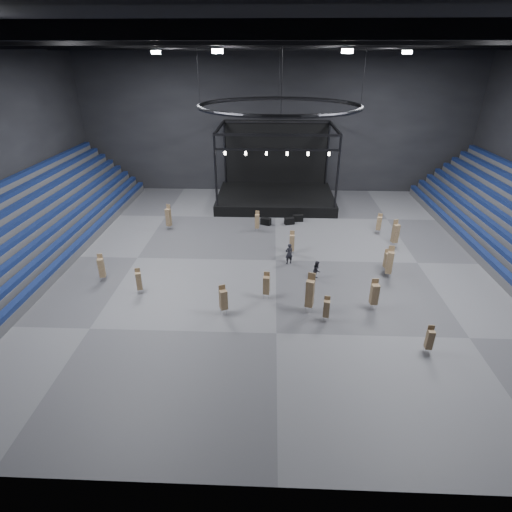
{
  "coord_description": "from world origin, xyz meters",
  "views": [
    {
      "loc": [
        -0.5,
        -31.7,
        16.34
      ],
      "look_at": [
        -1.69,
        -2.0,
        1.4
      ],
      "focal_mm": 28.0,
      "sensor_mm": 36.0,
      "label": 1
    }
  ],
  "objects_px": {
    "chair_stack_1": "(168,217)",
    "chair_stack_7": "(310,293)",
    "chair_stack_3": "(374,294)",
    "chair_stack_9": "(326,308)",
    "crew_member": "(317,270)",
    "chair_stack_8": "(390,262)",
    "chair_stack_12": "(223,299)",
    "chair_stack_4": "(101,267)",
    "chair_stack_2": "(292,242)",
    "chair_stack_14": "(139,281)",
    "man_center": "(289,254)",
    "chair_stack_6": "(257,221)",
    "chair_stack_5": "(266,285)",
    "flight_case_mid": "(298,218)",
    "flight_case_right": "(289,221)",
    "chair_stack_13": "(395,233)",
    "chair_stack_10": "(379,223)",
    "chair_stack_0": "(430,339)",
    "stage": "(275,190)",
    "flight_case_left": "(266,221)",
    "chair_stack_11": "(387,260)"
  },
  "relations": [
    {
      "from": "chair_stack_1",
      "to": "chair_stack_7",
      "type": "height_order",
      "value": "chair_stack_7"
    },
    {
      "from": "chair_stack_1",
      "to": "chair_stack_9",
      "type": "height_order",
      "value": "chair_stack_1"
    },
    {
      "from": "stage",
      "to": "flight_case_right",
      "type": "bearing_deg",
      "value": -78.7
    },
    {
      "from": "flight_case_mid",
      "to": "chair_stack_10",
      "type": "height_order",
      "value": "chair_stack_10"
    },
    {
      "from": "chair_stack_3",
      "to": "chair_stack_7",
      "type": "xyz_separation_m",
      "value": [
        -4.63,
        -0.52,
        0.29
      ]
    },
    {
      "from": "chair_stack_4",
      "to": "chair_stack_13",
      "type": "bearing_deg",
      "value": 4.71
    },
    {
      "from": "flight_case_mid",
      "to": "chair_stack_2",
      "type": "bearing_deg",
      "value": -97.17
    },
    {
      "from": "chair_stack_5",
      "to": "chair_stack_14",
      "type": "height_order",
      "value": "chair_stack_5"
    },
    {
      "from": "flight_case_right",
      "to": "chair_stack_3",
      "type": "distance_m",
      "value": 16.85
    },
    {
      "from": "flight_case_right",
      "to": "chair_stack_13",
      "type": "distance_m",
      "value": 11.12
    },
    {
      "from": "stage",
      "to": "chair_stack_14",
      "type": "xyz_separation_m",
      "value": [
        -10.44,
        -22.11,
        -0.37
      ]
    },
    {
      "from": "chair_stack_2",
      "to": "chair_stack_5",
      "type": "xyz_separation_m",
      "value": [
        -2.2,
        -7.49,
        -0.05
      ]
    },
    {
      "from": "chair_stack_0",
      "to": "chair_stack_8",
      "type": "relative_size",
      "value": 0.69
    },
    {
      "from": "chair_stack_5",
      "to": "chair_stack_2",
      "type": "bearing_deg",
      "value": 80.34
    },
    {
      "from": "flight_case_mid",
      "to": "chair_stack_0",
      "type": "xyz_separation_m",
      "value": [
        6.77,
        -21.52,
        0.65
      ]
    },
    {
      "from": "chair_stack_6",
      "to": "chair_stack_8",
      "type": "bearing_deg",
      "value": -33.93
    },
    {
      "from": "flight_case_right",
      "to": "chair_stack_2",
      "type": "relative_size",
      "value": 0.46
    },
    {
      "from": "flight_case_right",
      "to": "chair_stack_5",
      "type": "bearing_deg",
      "value": -98.7
    },
    {
      "from": "flight_case_mid",
      "to": "chair_stack_5",
      "type": "xyz_separation_m",
      "value": [
        -3.23,
        -15.7,
        0.76
      ]
    },
    {
      "from": "chair_stack_9",
      "to": "crew_member",
      "type": "distance_m",
      "value": 5.77
    },
    {
      "from": "chair_stack_14",
      "to": "chair_stack_5",
      "type": "bearing_deg",
      "value": -21.79
    },
    {
      "from": "chair_stack_2",
      "to": "chair_stack_4",
      "type": "bearing_deg",
      "value": -158.92
    },
    {
      "from": "chair_stack_0",
      "to": "chair_stack_12",
      "type": "bearing_deg",
      "value": 167.05
    },
    {
      "from": "chair_stack_8",
      "to": "chair_stack_12",
      "type": "relative_size",
      "value": 1.24
    },
    {
      "from": "flight_case_right",
      "to": "chair_stack_4",
      "type": "height_order",
      "value": "chair_stack_4"
    },
    {
      "from": "chair_stack_9",
      "to": "man_center",
      "type": "height_order",
      "value": "man_center"
    },
    {
      "from": "flight_case_left",
      "to": "chair_stack_9",
      "type": "relative_size",
      "value": 0.58
    },
    {
      "from": "chair_stack_4",
      "to": "chair_stack_2",
      "type": "bearing_deg",
      "value": 7.5
    },
    {
      "from": "stage",
      "to": "chair_stack_12",
      "type": "xyz_separation_m",
      "value": [
        -3.71,
        -24.58,
        -0.26
      ]
    },
    {
      "from": "flight_case_left",
      "to": "chair_stack_7",
      "type": "relative_size",
      "value": 0.36
    },
    {
      "from": "chair_stack_12",
      "to": "chair_stack_13",
      "type": "height_order",
      "value": "chair_stack_13"
    },
    {
      "from": "chair_stack_14",
      "to": "man_center",
      "type": "xyz_separation_m",
      "value": [
        11.58,
        5.33,
        -0.13
      ]
    },
    {
      "from": "flight_case_right",
      "to": "chair_stack_9",
      "type": "xyz_separation_m",
      "value": [
        1.87,
        -17.54,
        0.65
      ]
    },
    {
      "from": "chair_stack_11",
      "to": "chair_stack_13",
      "type": "distance_m",
      "value": 5.41
    },
    {
      "from": "chair_stack_1",
      "to": "chair_stack_6",
      "type": "relative_size",
      "value": 1.23
    },
    {
      "from": "flight_case_mid",
      "to": "chair_stack_12",
      "type": "height_order",
      "value": "chair_stack_12"
    },
    {
      "from": "chair_stack_4",
      "to": "man_center",
      "type": "relative_size",
      "value": 1.22
    },
    {
      "from": "chair_stack_8",
      "to": "chair_stack_4",
      "type": "bearing_deg",
      "value": -163.67
    },
    {
      "from": "chair_stack_4",
      "to": "chair_stack_5",
      "type": "relative_size",
      "value": 1.09
    },
    {
      "from": "chair_stack_1",
      "to": "chair_stack_6",
      "type": "xyz_separation_m",
      "value": [
        9.25,
        -0.18,
        -0.23
      ]
    },
    {
      "from": "flight_case_left",
      "to": "chair_stack_10",
      "type": "height_order",
      "value": "chair_stack_10"
    },
    {
      "from": "chair_stack_8",
      "to": "chair_stack_2",
      "type": "bearing_deg",
      "value": 165.66
    },
    {
      "from": "flight_case_right",
      "to": "chair_stack_11",
      "type": "bearing_deg",
      "value": -52.72
    },
    {
      "from": "flight_case_mid",
      "to": "chair_stack_1",
      "type": "relative_size",
      "value": 0.41
    },
    {
      "from": "chair_stack_10",
      "to": "crew_member",
      "type": "relative_size",
      "value": 1.3
    },
    {
      "from": "chair_stack_7",
      "to": "chair_stack_14",
      "type": "xyz_separation_m",
      "value": [
        -12.77,
        1.93,
        -0.45
      ]
    },
    {
      "from": "flight_case_left",
      "to": "chair_stack_6",
      "type": "relative_size",
      "value": 0.5
    },
    {
      "from": "chair_stack_11",
      "to": "chair_stack_10",
      "type": "bearing_deg",
      "value": 72.36
    },
    {
      "from": "chair_stack_2",
      "to": "chair_stack_6",
      "type": "distance_m",
      "value": 6.27
    },
    {
      "from": "man_center",
      "to": "chair_stack_14",
      "type": "bearing_deg",
      "value": 3.58
    }
  ]
}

